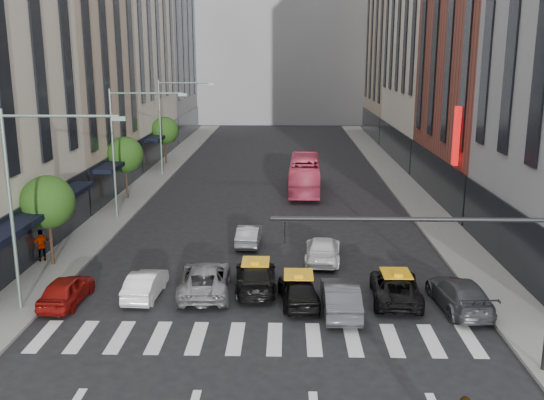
# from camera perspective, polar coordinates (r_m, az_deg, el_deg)

# --- Properties ---
(ground) EXTENTS (160.00, 160.00, 0.00)m
(ground) POSITION_cam_1_polar(r_m,az_deg,el_deg) (24.18, -1.29, -14.49)
(ground) COLOR black
(ground) RESTS_ON ground
(sidewalk_left) EXTENTS (3.00, 96.00, 0.15)m
(sidewalk_left) POSITION_cam_1_polar(r_m,az_deg,el_deg) (54.04, -12.06, 1.11)
(sidewalk_left) COLOR slate
(sidewalk_left) RESTS_ON ground
(sidewalk_right) EXTENTS (3.00, 96.00, 0.15)m
(sidewalk_right) POSITION_cam_1_polar(r_m,az_deg,el_deg) (53.59, 12.62, 0.98)
(sidewalk_right) COLOR slate
(sidewalk_right) RESTS_ON ground
(building_left_b) EXTENTS (8.00, 16.00, 24.00)m
(building_left_b) POSITION_cam_1_polar(r_m,az_deg,el_deg) (52.55, -19.23, 13.44)
(building_left_b) COLOR tan
(building_left_b) RESTS_ON ground
(building_left_d) EXTENTS (8.00, 18.00, 30.00)m
(building_left_d) POSITION_cam_1_polar(r_m,az_deg,el_deg) (88.29, -10.80, 15.58)
(building_left_d) COLOR gray
(building_left_d) RESTS_ON ground
(building_right_b) EXTENTS (8.00, 18.00, 26.00)m
(building_right_b) POSITION_cam_1_polar(r_m,az_deg,el_deg) (50.94, 20.32, 14.51)
(building_right_b) COLOR brown
(building_right_b) RESTS_ON ground
(building_right_d) EXTENTS (8.00, 18.00, 28.00)m
(building_right_d) POSITION_cam_1_polar(r_m,az_deg,el_deg) (87.85, 12.28, 14.87)
(building_right_d) COLOR tan
(building_right_d) RESTS_ON ground
(building_far) EXTENTS (30.00, 10.00, 36.00)m
(building_far) POSITION_cam_1_polar(r_m,az_deg,el_deg) (106.56, 0.87, 17.01)
(building_far) COLOR gray
(building_far) RESTS_ON ground
(tree_near) EXTENTS (2.88, 2.88, 4.95)m
(tree_near) POSITION_cam_1_polar(r_m,az_deg,el_deg) (34.73, -20.35, -0.18)
(tree_near) COLOR black
(tree_near) RESTS_ON sidewalk_left
(tree_mid) EXTENTS (2.88, 2.88, 4.95)m
(tree_mid) POSITION_cam_1_polar(r_m,az_deg,el_deg) (49.65, -13.65, 4.16)
(tree_mid) COLOR black
(tree_mid) RESTS_ON sidewalk_left
(tree_far) EXTENTS (2.88, 2.88, 4.95)m
(tree_far) POSITION_cam_1_polar(r_m,az_deg,el_deg) (65.09, -10.06, 6.45)
(tree_far) COLOR black
(tree_far) RESTS_ON sidewalk_left
(streetlamp_near) EXTENTS (5.38, 0.25, 9.00)m
(streetlamp_near) POSITION_cam_1_polar(r_m,az_deg,el_deg) (28.19, -21.81, 1.38)
(streetlamp_near) COLOR gray
(streetlamp_near) RESTS_ON sidewalk_left
(streetlamp_mid) EXTENTS (5.38, 0.25, 9.00)m
(streetlamp_mid) POSITION_cam_1_polar(r_m,az_deg,el_deg) (43.15, -13.58, 5.84)
(streetlamp_mid) COLOR gray
(streetlamp_mid) RESTS_ON sidewalk_left
(streetlamp_far) EXTENTS (5.38, 0.25, 9.00)m
(streetlamp_far) POSITION_cam_1_polar(r_m,az_deg,el_deg) (58.66, -9.60, 7.94)
(streetlamp_far) COLOR gray
(streetlamp_far) RESTS_ON sidewalk_left
(traffic_signal) EXTENTS (10.10, 0.20, 6.00)m
(traffic_signal) POSITION_cam_1_polar(r_m,az_deg,el_deg) (22.47, 18.60, -5.04)
(traffic_signal) COLOR black
(traffic_signal) RESTS_ON ground
(liberty_sign) EXTENTS (0.30, 0.70, 4.00)m
(liberty_sign) POSITION_cam_1_polar(r_m,az_deg,el_deg) (43.26, 16.97, 5.78)
(liberty_sign) COLOR red
(liberty_sign) RESTS_ON ground
(car_red) EXTENTS (1.75, 4.04, 1.36)m
(car_red) POSITION_cam_1_polar(r_m,az_deg,el_deg) (30.13, -18.78, -8.01)
(car_red) COLOR maroon
(car_red) RESTS_ON ground
(car_white_front) EXTENTS (1.54, 3.93, 1.28)m
(car_white_front) POSITION_cam_1_polar(r_m,az_deg,el_deg) (29.98, -11.81, -7.75)
(car_white_front) COLOR silver
(car_white_front) RESTS_ON ground
(car_silver) EXTENTS (2.76, 5.38, 1.45)m
(car_silver) POSITION_cam_1_polar(r_m,az_deg,el_deg) (29.93, -6.33, -7.39)
(car_silver) COLOR gray
(car_silver) RESTS_ON ground
(taxi_left) EXTENTS (2.27, 5.01, 1.42)m
(taxi_left) POSITION_cam_1_polar(r_m,az_deg,el_deg) (30.21, -1.54, -7.13)
(taxi_left) COLOR black
(taxi_left) RESTS_ON ground
(taxi_center) EXTENTS (2.13, 4.33, 1.42)m
(taxi_center) POSITION_cam_1_polar(r_m,az_deg,el_deg) (28.57, 2.50, -8.39)
(taxi_center) COLOR black
(taxi_center) RESTS_ON ground
(car_grey_mid) EXTENTS (1.61, 4.52, 1.49)m
(car_grey_mid) POSITION_cam_1_polar(r_m,az_deg,el_deg) (27.77, 6.46, -9.05)
(car_grey_mid) COLOR #393B40
(car_grey_mid) RESTS_ON ground
(taxi_right) EXTENTS (2.55, 4.92, 1.33)m
(taxi_right) POSITION_cam_1_polar(r_m,az_deg,el_deg) (29.53, 11.54, -8.01)
(taxi_right) COLOR black
(taxi_right) RESTS_ON ground
(car_grey_curb) EXTENTS (2.39, 5.06, 1.43)m
(car_grey_curb) POSITION_cam_1_polar(r_m,az_deg,el_deg) (29.30, 17.23, -8.43)
(car_grey_curb) COLOR #3C3E43
(car_grey_curb) RESTS_ON ground
(car_row2_left) EXTENTS (1.50, 3.86, 1.25)m
(car_row2_left) POSITION_cam_1_polar(r_m,az_deg,el_deg) (37.16, -2.18, -3.31)
(car_row2_left) COLOR #95969A
(car_row2_left) RESTS_ON ground
(car_row2_right) EXTENTS (2.27, 4.83, 1.36)m
(car_row2_right) POSITION_cam_1_polar(r_m,az_deg,el_deg) (34.40, 4.79, -4.64)
(car_row2_right) COLOR white
(car_row2_right) RESTS_ON ground
(bus) EXTENTS (2.79, 10.55, 2.92)m
(bus) POSITION_cam_1_polar(r_m,az_deg,el_deg) (51.81, 3.09, 2.43)
(bus) COLOR #E24266
(bus) RESTS_ON ground
(pedestrian_far) EXTENTS (1.14, 0.86, 1.81)m
(pedestrian_far) POSITION_cam_1_polar(r_m,az_deg,el_deg) (36.11, -20.86, -4.01)
(pedestrian_far) COLOR gray
(pedestrian_far) RESTS_ON sidewalk_left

